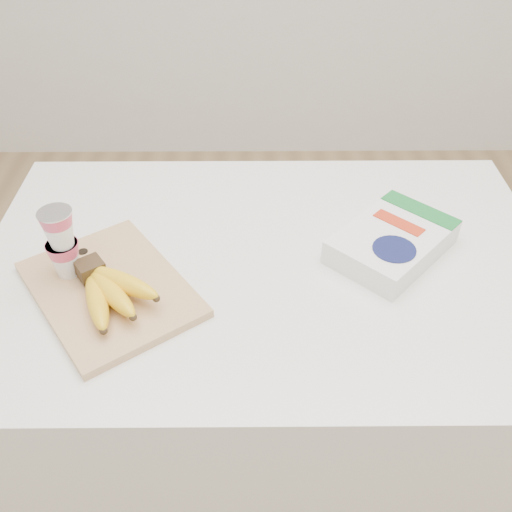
{
  "coord_description": "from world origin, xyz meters",
  "views": [
    {
      "loc": [
        -0.03,
        -0.89,
        1.63
      ],
      "look_at": [
        -0.02,
        -0.04,
        0.92
      ],
      "focal_mm": 40.0,
      "sensor_mm": 36.0,
      "label": 1
    }
  ],
  "objects_px": {
    "cutting_board": "(110,289)",
    "cereal_box": "(392,242)",
    "yogurt_stack": "(61,241)",
    "bananas": "(109,290)",
    "table": "(265,392)"
  },
  "relations": [
    {
      "from": "cutting_board",
      "to": "cereal_box",
      "type": "bearing_deg",
      "value": -23.66
    },
    {
      "from": "yogurt_stack",
      "to": "cereal_box",
      "type": "height_order",
      "value": "yogurt_stack"
    },
    {
      "from": "cutting_board",
      "to": "cereal_box",
      "type": "distance_m",
      "value": 0.57
    },
    {
      "from": "bananas",
      "to": "yogurt_stack",
      "type": "height_order",
      "value": "yogurt_stack"
    },
    {
      "from": "cutting_board",
      "to": "cereal_box",
      "type": "height_order",
      "value": "cereal_box"
    },
    {
      "from": "table",
      "to": "bananas",
      "type": "xyz_separation_m",
      "value": [
        -0.29,
        -0.13,
        0.48
      ]
    },
    {
      "from": "bananas",
      "to": "cereal_box",
      "type": "height_order",
      "value": "bananas"
    },
    {
      "from": "table",
      "to": "bananas",
      "type": "distance_m",
      "value": 0.58
    },
    {
      "from": "cereal_box",
      "to": "bananas",
      "type": "bearing_deg",
      "value": -120.91
    },
    {
      "from": "cutting_board",
      "to": "cereal_box",
      "type": "xyz_separation_m",
      "value": [
        0.56,
        0.12,
        0.02
      ]
    },
    {
      "from": "cutting_board",
      "to": "bananas",
      "type": "height_order",
      "value": "bananas"
    },
    {
      "from": "cutting_board",
      "to": "bananas",
      "type": "bearing_deg",
      "value": -109.8
    },
    {
      "from": "bananas",
      "to": "yogurt_stack",
      "type": "bearing_deg",
      "value": 141.77
    },
    {
      "from": "cutting_board",
      "to": "bananas",
      "type": "relative_size",
      "value": 1.74
    },
    {
      "from": "table",
      "to": "yogurt_stack",
      "type": "relative_size",
      "value": 8.02
    }
  ]
}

